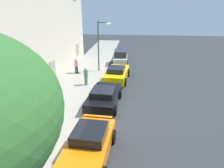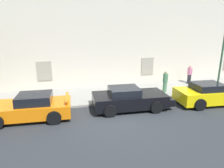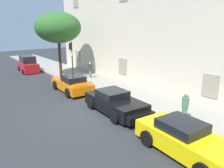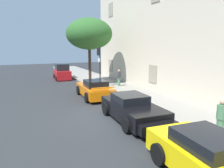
# 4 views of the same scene
# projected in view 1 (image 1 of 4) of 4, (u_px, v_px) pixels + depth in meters

# --- Properties ---
(ground_plane) EXTENTS (80.00, 80.00, 0.00)m
(ground_plane) POSITION_uv_depth(u_px,v_px,m) (117.00, 111.00, 14.33)
(ground_plane) COLOR #2B2D30
(sidewalk) EXTENTS (60.00, 4.17, 0.14)m
(sidewalk) POSITION_uv_depth(u_px,v_px,m) (61.00, 107.00, 14.68)
(sidewalk) COLOR gray
(sidewalk) RESTS_ON ground
(sportscar_red_lead) EXTENTS (4.87, 2.35, 1.38)m
(sportscar_red_lead) POSITION_uv_depth(u_px,v_px,m) (87.00, 149.00, 9.60)
(sportscar_red_lead) COLOR orange
(sportscar_red_lead) RESTS_ON ground
(sportscar_yellow_flank) EXTENTS (4.86, 2.40, 1.35)m
(sportscar_yellow_flank) POSITION_uv_depth(u_px,v_px,m) (105.00, 96.00, 15.19)
(sportscar_yellow_flank) COLOR black
(sportscar_yellow_flank) RESTS_ON ground
(sportscar_white_middle) EXTENTS (5.07, 2.41, 1.38)m
(sportscar_white_middle) POSITION_uv_depth(u_px,v_px,m) (117.00, 73.00, 20.24)
(sportscar_white_middle) COLOR yellow
(sportscar_white_middle) RESTS_ON ground
(hatchback_parked) EXTENTS (3.61, 1.92, 1.81)m
(hatchback_parked) POSITION_uv_depth(u_px,v_px,m) (120.00, 59.00, 25.08)
(hatchback_parked) COLOR #B2B7BC
(hatchback_parked) RESTS_ON ground
(traffic_light) EXTENTS (0.44, 0.36, 3.73)m
(traffic_light) POSITION_uv_depth(u_px,v_px,m) (17.00, 147.00, 6.46)
(traffic_light) COLOR black
(traffic_light) RESTS_ON sidewalk
(street_lamp) EXTENTS (0.44, 1.42, 5.23)m
(street_lamp) POSITION_uv_depth(u_px,v_px,m) (102.00, 37.00, 21.36)
(street_lamp) COLOR #2D5138
(street_lamp) RESTS_ON sidewalk
(pedestrian_strolling) EXTENTS (0.44, 0.44, 1.61)m
(pedestrian_strolling) POSITION_uv_depth(u_px,v_px,m) (86.00, 76.00, 18.44)
(pedestrian_strolling) COLOR #4C7F59
(pedestrian_strolling) RESTS_ON sidewalk
(pedestrian_bystander) EXTENTS (0.45, 0.45, 1.59)m
(pedestrian_bystander) POSITION_uv_depth(u_px,v_px,m) (76.00, 66.00, 21.69)
(pedestrian_bystander) COLOR #333338
(pedestrian_bystander) RESTS_ON sidewalk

